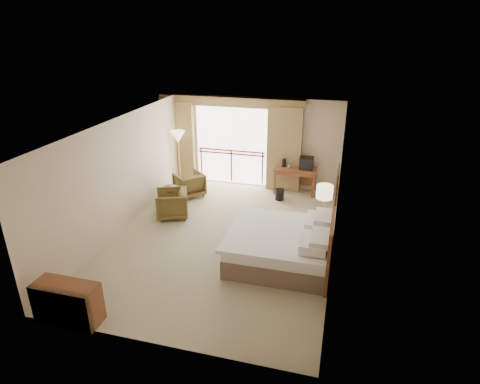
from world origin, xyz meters
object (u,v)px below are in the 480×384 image
(nightstand, at_px, (322,225))
(armchair_near, at_px, (173,216))
(floor_lamp, at_px, (178,139))
(side_table, at_px, (171,194))
(dresser, at_px, (68,303))
(bed, at_px, (283,245))
(desk, at_px, (296,173))
(table_lamp, at_px, (325,192))
(wastebasket, at_px, (280,195))
(tv, at_px, (307,163))
(armchair_far, at_px, (190,195))

(nightstand, xyz_separation_m, armchair_near, (-3.82, 0.04, -0.29))
(floor_lamp, bearing_deg, nightstand, -25.91)
(side_table, relative_size, dresser, 0.52)
(nightstand, height_order, armchair_near, nightstand)
(bed, distance_m, nightstand, 1.49)
(armchair_near, bearing_deg, dresser, -23.60)
(dresser, bearing_deg, armchair_near, 89.34)
(desk, bearing_deg, bed, -88.11)
(table_lamp, height_order, dresser, table_lamp)
(side_table, bearing_deg, wastebasket, 24.69)
(table_lamp, bearing_deg, tv, 105.55)
(floor_lamp, bearing_deg, tv, 3.72)
(bed, distance_m, tv, 3.78)
(wastebasket, distance_m, dresser, 6.44)
(floor_lamp, bearing_deg, wastebasket, -6.42)
(side_table, bearing_deg, desk, 31.91)
(table_lamp, distance_m, desk, 2.67)
(armchair_near, bearing_deg, table_lamp, 67.25)
(wastebasket, relative_size, dresser, 0.29)
(armchair_near, distance_m, floor_lamp, 2.68)
(bed, distance_m, dresser, 4.21)
(bed, height_order, floor_lamp, floor_lamp)
(armchair_far, bearing_deg, tv, 148.47)
(bed, bearing_deg, armchair_near, 156.59)
(nightstand, distance_m, armchair_near, 3.83)
(wastebasket, bearing_deg, nightstand, -54.34)
(floor_lamp, xyz_separation_m, dresser, (0.62, -6.27, -1.10))
(armchair_near, relative_size, dresser, 0.73)
(table_lamp, xyz_separation_m, armchair_near, (-3.82, -0.01, -1.10))
(bed, bearing_deg, table_lamp, 62.46)
(desk, height_order, floor_lamp, floor_lamp)
(tv, bearing_deg, wastebasket, -138.95)
(wastebasket, relative_size, side_table, 0.55)
(desk, distance_m, wastebasket, 0.88)
(table_lamp, relative_size, desk, 0.55)
(wastebasket, xyz_separation_m, side_table, (-2.76, -1.27, 0.23))
(bed, distance_m, desk, 3.81)
(bed, relative_size, table_lamp, 3.20)
(bed, distance_m, wastebasket, 3.19)
(nightstand, distance_m, armchair_far, 4.17)
(floor_lamp, bearing_deg, armchair_far, -50.83)
(table_lamp, xyz_separation_m, side_table, (-4.07, 0.50, -0.71))
(side_table, bearing_deg, armchair_near, -64.02)
(floor_lamp, height_order, dresser, floor_lamp)
(nightstand, distance_m, tv, 2.61)
(dresser, bearing_deg, floor_lamp, 95.72)
(tv, height_order, dresser, tv)
(table_lamp, bearing_deg, desk, 111.53)
(table_lamp, bearing_deg, wastebasket, 126.41)
(armchair_far, xyz_separation_m, dresser, (0.02, -5.53, 0.36))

